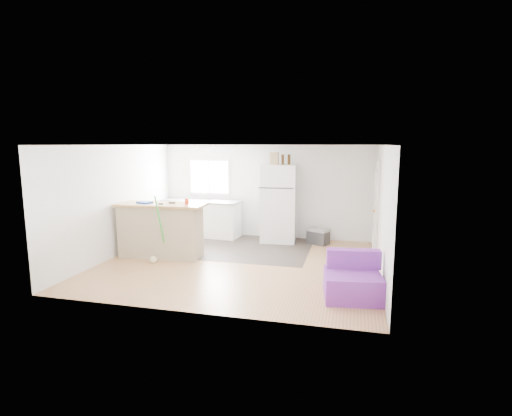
{
  "coord_description": "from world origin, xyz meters",
  "views": [
    {
      "loc": [
        2.24,
        -7.58,
        2.42
      ],
      "look_at": [
        0.18,
        0.7,
        1.05
      ],
      "focal_mm": 28.0,
      "sensor_mm": 36.0,
      "label": 1
    }
  ],
  "objects_px": {
    "refrigerator": "(279,203)",
    "cooler": "(318,236)",
    "cleaner_jug": "(176,252)",
    "purple_seat": "(352,281)",
    "bottle_left": "(283,160)",
    "blue_tray": "(145,202)",
    "red_cup": "(187,201)",
    "bottle_right": "(289,159)",
    "cardboard_box": "(274,158)",
    "kitchen_cabinets": "(201,218)",
    "peninsula": "(161,230)",
    "mop": "(155,252)"
  },
  "relations": [
    {
      "from": "blue_tray",
      "to": "bottle_right",
      "type": "height_order",
      "value": "bottle_right"
    },
    {
      "from": "purple_seat",
      "to": "cardboard_box",
      "type": "relative_size",
      "value": 3.22
    },
    {
      "from": "red_cup",
      "to": "bottle_right",
      "type": "relative_size",
      "value": 0.48
    },
    {
      "from": "kitchen_cabinets",
      "to": "bottle_left",
      "type": "xyz_separation_m",
      "value": [
        2.21,
        -0.16,
        1.56
      ]
    },
    {
      "from": "peninsula",
      "to": "refrigerator",
      "type": "distance_m",
      "value": 3.0
    },
    {
      "from": "cooler",
      "to": "bottle_right",
      "type": "distance_m",
      "value": 2.0
    },
    {
      "from": "kitchen_cabinets",
      "to": "cleaner_jug",
      "type": "xyz_separation_m",
      "value": [
        0.27,
        -2.13,
        -0.35
      ]
    },
    {
      "from": "red_cup",
      "to": "bottle_right",
      "type": "distance_m",
      "value": 2.82
    },
    {
      "from": "cooler",
      "to": "cleaner_jug",
      "type": "xyz_separation_m",
      "value": [
        -2.84,
        -1.97,
        -0.06
      ]
    },
    {
      "from": "kitchen_cabinets",
      "to": "mop",
      "type": "height_order",
      "value": "mop"
    },
    {
      "from": "red_cup",
      "to": "cardboard_box",
      "type": "height_order",
      "value": "cardboard_box"
    },
    {
      "from": "cooler",
      "to": "blue_tray",
      "type": "xyz_separation_m",
      "value": [
        -3.55,
        -1.95,
        0.99
      ]
    },
    {
      "from": "red_cup",
      "to": "blue_tray",
      "type": "height_order",
      "value": "red_cup"
    },
    {
      "from": "blue_tray",
      "to": "cardboard_box",
      "type": "distance_m",
      "value": 3.27
    },
    {
      "from": "cleaner_jug",
      "to": "mop",
      "type": "distance_m",
      "value": 0.51
    },
    {
      "from": "purple_seat",
      "to": "cardboard_box",
      "type": "xyz_separation_m",
      "value": [
        -1.96,
        3.36,
        1.81
      ]
    },
    {
      "from": "peninsula",
      "to": "cardboard_box",
      "type": "distance_m",
      "value": 3.22
    },
    {
      "from": "cooler",
      "to": "kitchen_cabinets",
      "type": "bearing_deg",
      "value": -158.02
    },
    {
      "from": "mop",
      "to": "cardboard_box",
      "type": "distance_m",
      "value": 3.64
    },
    {
      "from": "cleaner_jug",
      "to": "purple_seat",
      "type": "bearing_deg",
      "value": -4.61
    },
    {
      "from": "kitchen_cabinets",
      "to": "cooler",
      "type": "relative_size",
      "value": 3.63
    },
    {
      "from": "mop",
      "to": "bottle_right",
      "type": "distance_m",
      "value": 3.86
    },
    {
      "from": "kitchen_cabinets",
      "to": "cleaner_jug",
      "type": "bearing_deg",
      "value": -78.19
    },
    {
      "from": "refrigerator",
      "to": "cooler",
      "type": "distance_m",
      "value": 1.26
    },
    {
      "from": "cooler",
      "to": "red_cup",
      "type": "xyz_separation_m",
      "value": [
        -2.6,
        -1.89,
        1.03
      ]
    },
    {
      "from": "cooler",
      "to": "cleaner_jug",
      "type": "relative_size",
      "value": 1.99
    },
    {
      "from": "peninsula",
      "to": "cardboard_box",
      "type": "bearing_deg",
      "value": 40.52
    },
    {
      "from": "cleaner_jug",
      "to": "bottle_right",
      "type": "xyz_separation_m",
      "value": [
        2.08,
        2.05,
        1.91
      ]
    },
    {
      "from": "peninsula",
      "to": "cardboard_box",
      "type": "height_order",
      "value": "cardboard_box"
    },
    {
      "from": "peninsula",
      "to": "cleaner_jug",
      "type": "xyz_separation_m",
      "value": [
        0.37,
        -0.05,
        -0.46
      ]
    },
    {
      "from": "peninsula",
      "to": "cleaner_jug",
      "type": "relative_size",
      "value": 6.37
    },
    {
      "from": "cleaner_jug",
      "to": "red_cup",
      "type": "distance_m",
      "value": 1.12
    },
    {
      "from": "cardboard_box",
      "to": "bottle_right",
      "type": "distance_m",
      "value": 0.36
    },
    {
      "from": "kitchen_cabinets",
      "to": "peninsula",
      "type": "distance_m",
      "value": 2.08
    },
    {
      "from": "purple_seat",
      "to": "bottle_left",
      "type": "distance_m",
      "value": 4.15
    },
    {
      "from": "mop",
      "to": "blue_tray",
      "type": "xyz_separation_m",
      "value": [
        -0.44,
        0.44,
        0.95
      ]
    },
    {
      "from": "red_cup",
      "to": "bottle_left",
      "type": "xyz_separation_m",
      "value": [
        1.7,
        1.89,
        0.82
      ]
    },
    {
      "from": "bottle_right",
      "to": "peninsula",
      "type": "bearing_deg",
      "value": -140.71
    },
    {
      "from": "cooler",
      "to": "bottle_left",
      "type": "height_order",
      "value": "bottle_left"
    },
    {
      "from": "peninsula",
      "to": "refrigerator",
      "type": "bearing_deg",
      "value": 39.56
    },
    {
      "from": "cooler",
      "to": "purple_seat",
      "type": "distance_m",
      "value": 3.43
    },
    {
      "from": "blue_tray",
      "to": "purple_seat",
      "type": "bearing_deg",
      "value": -17.4
    },
    {
      "from": "red_cup",
      "to": "cardboard_box",
      "type": "distance_m",
      "value": 2.58
    },
    {
      "from": "kitchen_cabinets",
      "to": "bottle_left",
      "type": "bearing_deg",
      "value": 0.38
    },
    {
      "from": "mop",
      "to": "bottle_right",
      "type": "xyz_separation_m",
      "value": [
        2.35,
        2.47,
        1.82
      ]
    },
    {
      "from": "purple_seat",
      "to": "red_cup",
      "type": "relative_size",
      "value": 8.06
    },
    {
      "from": "bottle_left",
      "to": "purple_seat",
      "type": "bearing_deg",
      "value": -62.3
    },
    {
      "from": "mop",
      "to": "peninsula",
      "type": "bearing_deg",
      "value": 109.26
    },
    {
      "from": "cardboard_box",
      "to": "peninsula",
      "type": "bearing_deg",
      "value": -136.9
    },
    {
      "from": "refrigerator",
      "to": "bottle_right",
      "type": "bearing_deg",
      "value": -3.21
    }
  ]
}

